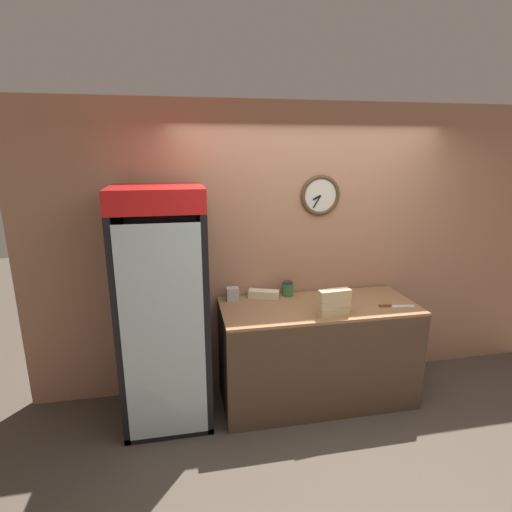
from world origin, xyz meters
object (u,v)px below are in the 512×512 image
(beverage_cooler, at_px, (164,297))
(sandwich_stack_top, at_px, (335,294))
(sandwich_flat_left, at_px, (264,294))
(napkin_dispenser, at_px, (233,294))
(sandwich_stack_middle, at_px, (334,302))
(sandwich_stack_bottom, at_px, (334,311))
(chefs_knife, at_px, (392,306))
(condiment_jar, at_px, (288,289))

(beverage_cooler, distance_m, sandwich_stack_top, 1.42)
(sandwich_flat_left, height_order, napkin_dispenser, napkin_dispenser)
(sandwich_stack_middle, height_order, sandwich_flat_left, sandwich_stack_middle)
(beverage_cooler, xyz_separation_m, sandwich_stack_bottom, (1.39, -0.29, -0.12))
(sandwich_stack_middle, distance_m, sandwich_flat_left, 0.71)
(chefs_knife, bearing_deg, sandwich_flat_left, 158.21)
(beverage_cooler, relative_size, sandwich_stack_middle, 7.19)
(sandwich_flat_left, bearing_deg, napkin_dispenser, -179.65)
(sandwich_stack_top, distance_m, sandwich_flat_left, 0.72)
(sandwich_flat_left, relative_size, condiment_jar, 2.19)
(chefs_knife, xyz_separation_m, napkin_dispenser, (-1.36, 0.42, 0.05))
(sandwich_stack_middle, distance_m, sandwich_stack_top, 0.07)
(beverage_cooler, xyz_separation_m, napkin_dispenser, (0.61, 0.21, -0.10))
(sandwich_flat_left, xyz_separation_m, chefs_knife, (1.07, -0.43, -0.03))
(condiment_jar, xyz_separation_m, napkin_dispenser, (-0.53, -0.02, -0.01))
(sandwich_stack_top, relative_size, sandwich_flat_left, 0.93)
(sandwich_stack_middle, relative_size, napkin_dispenser, 2.33)
(condiment_jar, distance_m, napkin_dispenser, 0.53)
(sandwich_flat_left, xyz_separation_m, napkin_dispenser, (-0.29, -0.00, 0.02))
(chefs_knife, xyz_separation_m, condiment_jar, (-0.83, 0.44, 0.06))
(sandwich_stack_middle, xyz_separation_m, sandwich_flat_left, (-0.49, 0.50, -0.07))
(chefs_knife, bearing_deg, condiment_jar, 151.94)
(napkin_dispenser, bearing_deg, sandwich_flat_left, 0.35)
(sandwich_stack_bottom, height_order, sandwich_flat_left, sandwich_stack_bottom)
(beverage_cooler, relative_size, condiment_jar, 14.76)
(beverage_cooler, bearing_deg, napkin_dispenser, 19.21)
(sandwich_stack_middle, xyz_separation_m, condiment_jar, (-0.26, 0.52, -0.04))
(sandwich_stack_bottom, height_order, napkin_dispenser, napkin_dispenser)
(sandwich_stack_top, height_order, sandwich_flat_left, sandwich_stack_top)
(sandwich_stack_top, height_order, napkin_dispenser, sandwich_stack_top)
(condiment_jar, bearing_deg, sandwich_stack_bottom, -63.66)
(chefs_knife, bearing_deg, sandwich_stack_top, -172.55)
(sandwich_stack_top, height_order, chefs_knife, sandwich_stack_top)
(sandwich_stack_bottom, bearing_deg, condiment_jar, 116.34)
(beverage_cooler, distance_m, chefs_knife, 1.98)
(sandwich_stack_middle, bearing_deg, sandwich_stack_top, 180.00)
(sandwich_stack_bottom, relative_size, sandwich_stack_top, 1.02)
(beverage_cooler, bearing_deg, chefs_knife, -6.17)
(beverage_cooler, xyz_separation_m, sandwich_stack_middle, (1.39, -0.29, -0.05))
(sandwich_stack_top, xyz_separation_m, condiment_jar, (-0.26, 0.52, -0.12))
(sandwich_flat_left, distance_m, chefs_knife, 1.15)
(sandwich_stack_bottom, height_order, condiment_jar, condiment_jar)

